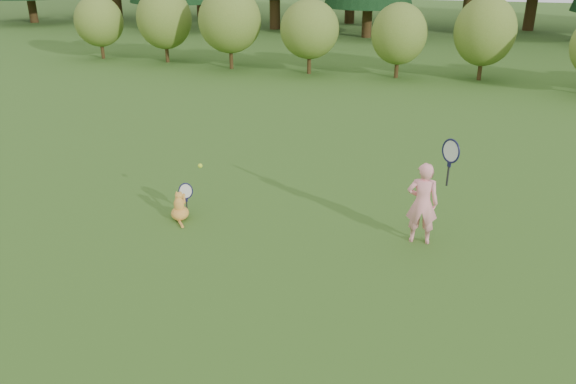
% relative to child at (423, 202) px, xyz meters
% --- Properties ---
extents(ground, '(100.00, 100.00, 0.00)m').
position_rel_child_xyz_m(ground, '(-2.16, -1.15, -0.66)').
color(ground, '#274B15').
rests_on(ground, ground).
extents(shrub_row, '(28.00, 3.00, 2.80)m').
position_rel_child_xyz_m(shrub_row, '(-2.16, 11.85, 0.74)').
color(shrub_row, '#576F22').
rests_on(shrub_row, ground).
extents(child, '(0.69, 0.43, 1.89)m').
position_rel_child_xyz_m(child, '(0.00, 0.00, 0.00)').
color(child, pink).
rests_on(child, ground).
extents(cat, '(0.43, 0.67, 0.66)m').
position_rel_child_xyz_m(cat, '(-3.80, -0.37, -0.41)').
color(cat, '#C57C26').
rests_on(cat, ground).
extents(tennis_ball, '(0.07, 0.07, 0.07)m').
position_rel_child_xyz_m(tennis_ball, '(-3.45, -0.24, 0.25)').
color(tennis_ball, '#CAEC1B').
rests_on(tennis_ball, ground).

